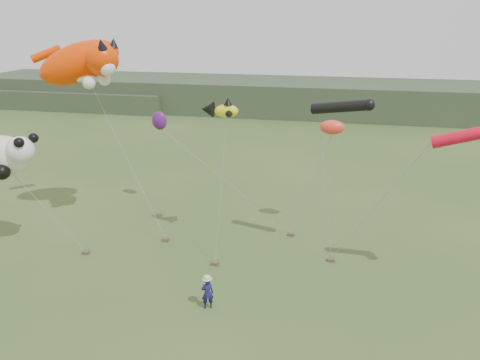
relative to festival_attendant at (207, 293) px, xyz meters
The scene contains 9 objects.
ground 0.76m from the festival_attendant, 17.37° to the left, with size 120.00×120.00×0.00m, color #385123.
headland 44.86m from the festival_attendant, 93.73° to the left, with size 90.00×13.00×4.00m.
festival_attendant is the anchor object (origin of this frame).
sandbag_anchors 5.25m from the festival_attendant, 99.89° to the left, with size 13.13×4.75×0.18m.
cat_kite 14.50m from the festival_attendant, 140.55° to the left, with size 6.16×3.73×3.46m.
fish_kite 9.09m from the festival_attendant, 98.73° to the left, with size 2.02×1.38×1.06m.
tube_kites 11.58m from the festival_attendant, 31.17° to the left, with size 8.30×3.34×1.84m.
panda_kite 12.73m from the festival_attendant, 164.54° to the left, with size 3.59×2.32×2.23m.
misc_kites 10.99m from the festival_attendant, 91.08° to the left, with size 11.81×2.31×1.42m.
Camera 1 is at (4.80, -16.68, 11.94)m, focal length 35.00 mm.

